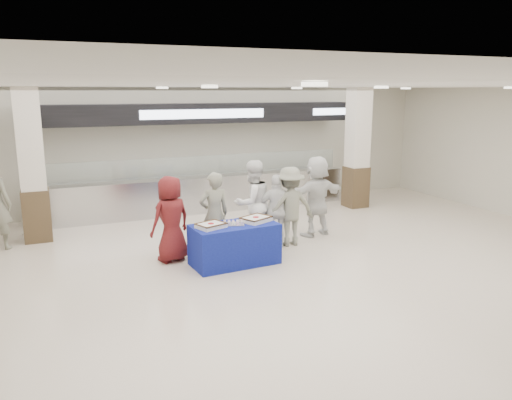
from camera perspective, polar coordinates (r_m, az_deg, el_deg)
name	(u,v)px	position (r m, az deg, el deg)	size (l,w,h in m)	color
ground	(298,279)	(8.54, 4.84, -9.04)	(14.00, 14.00, 0.00)	beige
serving_line	(202,167)	(13.10, -6.24, 3.73)	(8.70, 0.85, 2.80)	silver
column_left	(32,169)	(11.31, -24.19, 3.24)	(0.55, 0.55, 3.20)	#3D2D1B
column_right	(357,151)	(13.73, 11.49, 5.51)	(0.55, 0.55, 3.20)	#3D2D1B
display_table	(235,244)	(9.13, -2.47, -5.08)	(1.55, 0.78, 0.75)	navy
sheet_cake_left	(211,225)	(8.83, -5.17, -2.87)	(0.57, 0.50, 0.10)	white
sheet_cake_right	(256,219)	(9.20, -0.01, -2.16)	(0.63, 0.57, 0.10)	white
cupcake_tray	(233,223)	(9.02, -2.61, -2.61)	(0.46, 0.40, 0.06)	#ABACB0
civilian_maroon	(171,219)	(9.32, -9.71, -2.15)	(0.78, 0.51, 1.61)	maroon
soldier_a	(214,214)	(9.54, -4.80, -1.62)	(0.59, 0.39, 1.62)	slate
chef_tall	(253,203)	(10.15, -0.40, -0.35)	(0.85, 0.66, 1.75)	white
chef_short	(277,211)	(10.08, 2.43, -1.23)	(0.87, 0.36, 1.48)	white
soldier_b	(290,206)	(10.15, 3.89, -0.74)	(1.05, 0.60, 1.62)	slate
civilian_white	(316,196)	(10.90, 6.93, 0.46)	(1.63, 0.52, 1.75)	white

